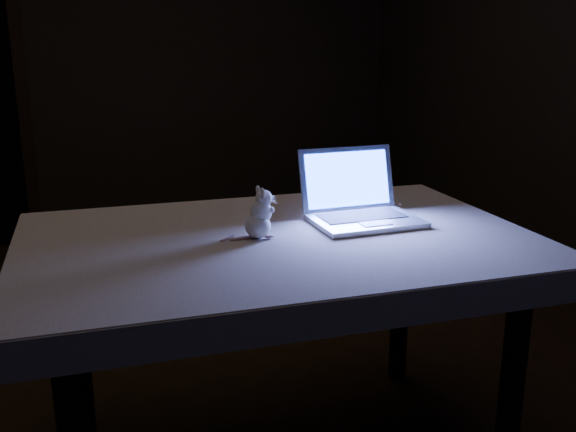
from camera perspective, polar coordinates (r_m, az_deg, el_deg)
name	(u,v)px	position (r m, az deg, el deg)	size (l,w,h in m)	color
floor	(209,387)	(2.89, -7.04, -14.87)	(5.00, 5.00, 0.00)	black
back_wall	(109,61)	(4.96, -15.62, 13.13)	(4.50, 0.04, 2.60)	black
table	(278,353)	(2.25, -0.85, -12.08)	(1.54, 0.99, 0.83)	black
tablecloth	(266,251)	(2.09, -2.00, -3.11)	(1.64, 1.09, 0.10)	beige
laptop	(367,189)	(2.21, 7.02, 2.40)	(0.36, 0.32, 0.25)	silver
plush_mouse	(258,213)	(2.04, -2.73, 0.27)	(0.12, 0.12, 0.17)	white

